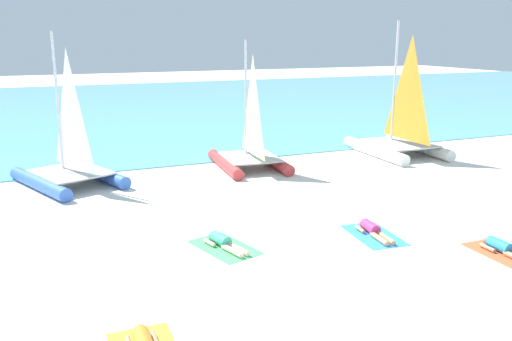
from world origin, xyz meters
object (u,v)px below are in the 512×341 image
sailboat_blue (69,163)px  sailboat_white (399,136)px  towel_center_right (374,235)px  sailboat_red (250,150)px  sunbather_center_left (223,242)px  sunbather_rightmost (504,248)px  towel_center_left (225,247)px  towel_rightmost (505,254)px  sunbather_center_right (373,230)px

sailboat_blue → sailboat_white: size_ratio=0.92×
sailboat_white → towel_center_right: size_ratio=3.06×
sailboat_red → sailboat_blue: bearing=-176.3°
sunbather_center_left → sunbather_rightmost: (6.18, -3.07, 0.00)m
sailboat_white → towel_center_left: sailboat_white is taller
sunbather_center_left → sunbather_rightmost: bearing=-41.7°
towel_rightmost → towel_center_right: bearing=133.4°
sunbather_center_right → towel_center_right: bearing=-90.0°
sailboat_red → towel_center_right: sailboat_red is taller
towel_center_right → sunbather_rightmost: bearing=-45.8°
sailboat_blue → towel_rightmost: (9.24, -10.73, -0.79)m
sunbather_center_left → towel_center_left: bearing=-90.0°
sailboat_red → towel_center_right: bearing=-84.3°
sailboat_white → sailboat_red: (-7.08, 0.26, -0.12)m
sailboat_red → sunbather_center_right: (0.19, -8.24, -0.62)m
sunbather_center_right → towel_rightmost: bearing=-41.8°
sunbather_center_left → sailboat_blue: bearing=96.7°
sailboat_white → sailboat_red: sailboat_white is taller
towel_center_left → towel_center_right: bearing=-10.6°
sailboat_red → sunbather_center_left: sailboat_red is taller
sailboat_white → towel_rightmost: sailboat_white is taller
towel_center_left → sunbather_rightmost: (6.16, -3.01, 0.13)m
sunbather_center_left → sailboat_red: bearing=47.9°
sailboat_red → towel_center_left: sailboat_red is taller
sunbather_center_right → sailboat_blue: bearing=135.9°
sailboat_red → towel_center_right: size_ratio=2.65×
sailboat_white → sunbather_center_right: 10.57m
sailboat_white → sunbather_center_right: bearing=-129.3°
sailboat_blue → sunbather_center_right: 10.93m
towel_center_right → towel_rightmost: bearing=-46.6°
sailboat_red → towel_rightmost: bearing=-72.9°
sailboat_red → towel_rightmost: (2.39, -10.64, -0.74)m
towel_center_left → towel_center_right: size_ratio=1.00×
towel_center_right → sunbather_center_right: bearing=84.3°
sunbather_center_left → towel_rightmost: bearing=-42.2°
sailboat_blue → sunbather_rightmost: size_ratio=3.43×
sailboat_white → towel_rightmost: (-4.69, -10.38, -0.86)m
sailboat_blue → towel_center_right: size_ratio=2.81×
sailboat_red → sunbather_center_left: bearing=-112.4°
towel_center_right → sunbather_rightmost: size_ratio=1.22×
sailboat_red → towel_center_left: (-3.77, -7.56, -0.74)m
sunbather_rightmost → sunbather_center_right: bearing=133.8°
towel_center_right → sunbather_rightmost: (2.21, -2.27, 0.13)m
towel_center_left → towel_center_right: 4.03m
sailboat_blue → towel_center_left: bearing=-89.2°
sailboat_white → sailboat_red: 7.09m
sunbather_center_left → sunbather_rightmost: same height
sunbather_center_left → sunbather_center_right: (3.98, -0.74, 0.00)m
towel_center_right → towel_rightmost: (2.21, -2.33, 0.00)m
towel_center_left → sunbather_rightmost: sunbather_rightmost is taller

